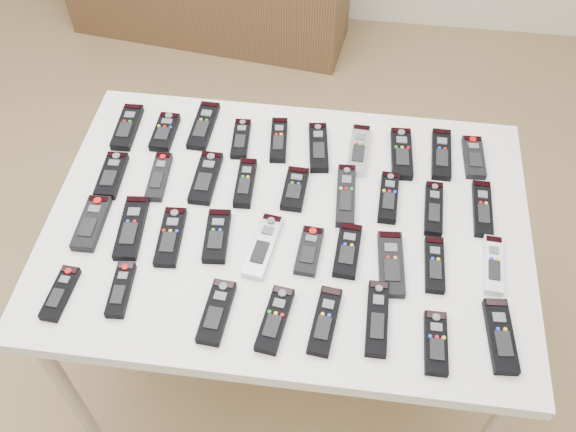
# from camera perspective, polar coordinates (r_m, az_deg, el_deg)

# --- Properties ---
(ground) EXTENTS (4.00, 4.00, 0.00)m
(ground) POSITION_cam_1_polar(r_m,az_deg,el_deg) (2.37, -3.21, -10.51)
(ground) COLOR #967C4C
(ground) RESTS_ON ground
(table) EXTENTS (1.25, 0.88, 0.78)m
(table) POSITION_cam_1_polar(r_m,az_deg,el_deg) (1.71, -0.00, -1.63)
(table) COLOR white
(table) RESTS_ON ground
(remote_0) EXTENTS (0.06, 0.18, 0.02)m
(remote_0) POSITION_cam_1_polar(r_m,az_deg,el_deg) (1.95, -14.09, 7.67)
(remote_0) COLOR black
(remote_0) RESTS_ON table
(remote_1) EXTENTS (0.06, 0.14, 0.02)m
(remote_1) POSITION_cam_1_polar(r_m,az_deg,el_deg) (1.91, -10.89, 7.33)
(remote_1) COLOR black
(remote_1) RESTS_ON table
(remote_2) EXTENTS (0.06, 0.19, 0.02)m
(remote_2) POSITION_cam_1_polar(r_m,az_deg,el_deg) (1.91, -7.52, 7.97)
(remote_2) COLOR black
(remote_2) RESTS_ON table
(remote_3) EXTENTS (0.06, 0.15, 0.02)m
(remote_3) POSITION_cam_1_polar(r_m,az_deg,el_deg) (1.86, -4.21, 6.86)
(remote_3) COLOR black
(remote_3) RESTS_ON table
(remote_4) EXTENTS (0.06, 0.17, 0.02)m
(remote_4) POSITION_cam_1_polar(r_m,az_deg,el_deg) (1.85, -0.83, 6.78)
(remote_4) COLOR black
(remote_4) RESTS_ON table
(remote_5) EXTENTS (0.07, 0.18, 0.02)m
(remote_5) POSITION_cam_1_polar(r_m,az_deg,el_deg) (1.83, 2.72, 6.11)
(remote_5) COLOR black
(remote_5) RESTS_ON table
(remote_6) EXTENTS (0.06, 0.19, 0.02)m
(remote_6) POSITION_cam_1_polar(r_m,az_deg,el_deg) (1.83, 6.31, 5.85)
(remote_6) COLOR #B7B7BC
(remote_6) RESTS_ON table
(remote_7) EXTENTS (0.07, 0.19, 0.02)m
(remote_7) POSITION_cam_1_polar(r_m,az_deg,el_deg) (1.84, 10.06, 5.49)
(remote_7) COLOR black
(remote_7) RESTS_ON table
(remote_8) EXTENTS (0.06, 0.19, 0.02)m
(remote_8) POSITION_cam_1_polar(r_m,az_deg,el_deg) (1.86, 13.47, 5.37)
(remote_8) COLOR black
(remote_8) RESTS_ON table
(remote_9) EXTENTS (0.06, 0.15, 0.02)m
(remote_9) POSITION_cam_1_polar(r_m,az_deg,el_deg) (1.88, 16.18, 5.03)
(remote_9) COLOR black
(remote_9) RESTS_ON table
(remote_10) EXTENTS (0.06, 0.16, 0.02)m
(remote_10) POSITION_cam_1_polar(r_m,az_deg,el_deg) (1.82, -15.41, 3.51)
(remote_10) COLOR black
(remote_10) RESTS_ON table
(remote_11) EXTENTS (0.05, 0.17, 0.02)m
(remote_11) POSITION_cam_1_polar(r_m,az_deg,el_deg) (1.79, -11.39, 3.44)
(remote_11) COLOR black
(remote_11) RESTS_ON table
(remote_12) EXTENTS (0.06, 0.18, 0.02)m
(remote_12) POSITION_cam_1_polar(r_m,az_deg,el_deg) (1.77, -7.31, 3.40)
(remote_12) COLOR black
(remote_12) RESTS_ON table
(remote_13) EXTENTS (0.05, 0.16, 0.02)m
(remote_13) POSITION_cam_1_polar(r_m,az_deg,el_deg) (1.74, -3.82, 2.95)
(remote_13) COLOR black
(remote_13) RESTS_ON table
(remote_14) EXTENTS (0.06, 0.15, 0.02)m
(remote_14) POSITION_cam_1_polar(r_m,az_deg,el_deg) (1.72, 0.61, 2.43)
(remote_14) COLOR black
(remote_14) RESTS_ON table
(remote_15) EXTENTS (0.06, 0.21, 0.02)m
(remote_15) POSITION_cam_1_polar(r_m,az_deg,el_deg) (1.72, 5.16, 1.84)
(remote_15) COLOR black
(remote_15) RESTS_ON table
(remote_16) EXTENTS (0.05, 0.17, 0.02)m
(remote_16) POSITION_cam_1_polar(r_m,az_deg,el_deg) (1.72, 8.93, 1.64)
(remote_16) COLOR black
(remote_16) RESTS_ON table
(remote_17) EXTENTS (0.05, 0.17, 0.02)m
(remote_17) POSITION_cam_1_polar(r_m,az_deg,el_deg) (1.72, 12.82, 0.66)
(remote_17) COLOR black
(remote_17) RESTS_ON table
(remote_18) EXTENTS (0.05, 0.18, 0.02)m
(remote_18) POSITION_cam_1_polar(r_m,az_deg,el_deg) (1.76, 16.90, 0.63)
(remote_18) COLOR black
(remote_18) RESTS_ON table
(remote_19) EXTENTS (0.06, 0.17, 0.02)m
(remote_19) POSITION_cam_1_polar(r_m,az_deg,el_deg) (1.72, -17.07, -0.61)
(remote_19) COLOR black
(remote_19) RESTS_ON table
(remote_20) EXTENTS (0.08, 0.20, 0.02)m
(remote_20) POSITION_cam_1_polar(r_m,az_deg,el_deg) (1.69, -13.74, -1.02)
(remote_20) COLOR black
(remote_20) RESTS_ON table
(remote_21) EXTENTS (0.07, 0.18, 0.02)m
(remote_21) POSITION_cam_1_polar(r_m,az_deg,el_deg) (1.65, -10.41, -1.83)
(remote_21) COLOR black
(remote_21) RESTS_ON table
(remote_22) EXTENTS (0.07, 0.16, 0.02)m
(remote_22) POSITION_cam_1_polar(r_m,az_deg,el_deg) (1.63, -6.34, -1.78)
(remote_22) COLOR black
(remote_22) RESTS_ON table
(remote_23) EXTENTS (0.08, 0.20, 0.02)m
(remote_23) POSITION_cam_1_polar(r_m,az_deg,el_deg) (1.61, -2.24, -2.67)
(remote_23) COLOR #B7B7BC
(remote_23) RESTS_ON table
(remote_24) EXTENTS (0.06, 0.15, 0.02)m
(remote_24) POSITION_cam_1_polar(r_m,az_deg,el_deg) (1.60, 1.88, -3.12)
(remote_24) COLOR black
(remote_24) RESTS_ON table
(remote_25) EXTENTS (0.07, 0.16, 0.02)m
(remote_25) POSITION_cam_1_polar(r_m,az_deg,el_deg) (1.60, 5.31, -3.09)
(remote_25) COLOR black
(remote_25) RESTS_ON table
(remote_26) EXTENTS (0.07, 0.19, 0.02)m
(remote_26) POSITION_cam_1_polar(r_m,az_deg,el_deg) (1.60, 9.14, -4.22)
(remote_26) COLOR black
(remote_26) RESTS_ON table
(remote_27) EXTENTS (0.05, 0.16, 0.02)m
(remote_27) POSITION_cam_1_polar(r_m,az_deg,el_deg) (1.62, 12.89, -4.24)
(remote_27) COLOR black
(remote_27) RESTS_ON table
(remote_28) EXTENTS (0.05, 0.17, 0.02)m
(remote_28) POSITION_cam_1_polar(r_m,az_deg,el_deg) (1.65, 17.77, -4.16)
(remote_28) COLOR silver
(remote_28) RESTS_ON table
(remote_29) EXTENTS (0.05, 0.15, 0.02)m
(remote_29) POSITION_cam_1_polar(r_m,az_deg,el_deg) (1.62, -19.59, -6.49)
(remote_29) COLOR black
(remote_29) RESTS_ON table
(remote_30) EXTENTS (0.05, 0.15, 0.02)m
(remote_30) POSITION_cam_1_polar(r_m,az_deg,el_deg) (1.59, -14.64, -6.36)
(remote_30) COLOR black
(remote_30) RESTS_ON table
(remote_31) EXTENTS (0.07, 0.17, 0.02)m
(remote_31) POSITION_cam_1_polar(r_m,az_deg,el_deg) (1.51, -6.37, -8.48)
(remote_31) COLOR black
(remote_31) RESTS_ON table
(remote_32) EXTENTS (0.07, 0.17, 0.02)m
(remote_32) POSITION_cam_1_polar(r_m,az_deg,el_deg) (1.49, -1.17, -9.19)
(remote_32) COLOR black
(remote_32) RESTS_ON table
(remote_33) EXTENTS (0.07, 0.18, 0.02)m
(remote_33) POSITION_cam_1_polar(r_m,az_deg,el_deg) (1.49, 3.30, -9.29)
(remote_33) COLOR black
(remote_33) RESTS_ON table
(remote_34) EXTENTS (0.05, 0.19, 0.02)m
(remote_34) POSITION_cam_1_polar(r_m,az_deg,el_deg) (1.51, 7.93, -9.00)
(remote_34) COLOR black
(remote_34) RESTS_ON table
(remote_35) EXTENTS (0.05, 0.15, 0.02)m
(remote_35) POSITION_cam_1_polar(r_m,az_deg,el_deg) (1.50, 13.00, -10.94)
(remote_35) COLOR black
(remote_35) RESTS_ON table
(remote_36) EXTENTS (0.07, 0.19, 0.02)m
(remote_36) POSITION_cam_1_polar(r_m,az_deg,el_deg) (1.55, 18.37, -10.08)
(remote_36) COLOR black
(remote_36) RESTS_ON table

